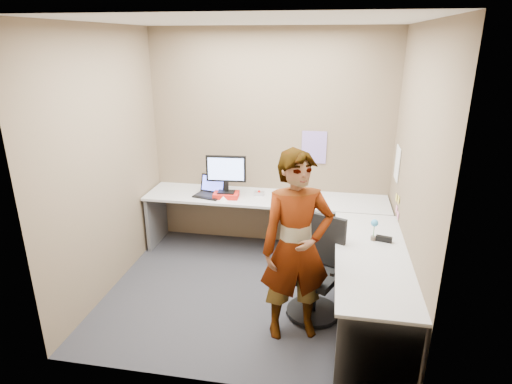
% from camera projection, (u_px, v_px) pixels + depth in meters
% --- Properties ---
extents(ground, '(3.00, 3.00, 0.00)m').
position_uv_depth(ground, '(251.00, 292.00, 4.57)').
color(ground, '#232227').
rests_on(ground, ground).
extents(wall_back, '(3.00, 0.00, 3.00)m').
position_uv_depth(wall_back, '(270.00, 141.00, 5.32)').
color(wall_back, brown).
rests_on(wall_back, ground).
extents(wall_right, '(0.00, 2.70, 2.70)m').
position_uv_depth(wall_right, '(413.00, 180.00, 3.86)').
color(wall_right, brown).
rests_on(wall_right, ground).
extents(wall_left, '(0.00, 2.70, 2.70)m').
position_uv_depth(wall_left, '(106.00, 164.00, 4.36)').
color(wall_left, brown).
rests_on(wall_left, ground).
extents(ceiling, '(3.00, 3.00, 0.00)m').
position_uv_depth(ceiling, '(249.00, 20.00, 3.66)').
color(ceiling, white).
rests_on(ceiling, wall_back).
extents(desk, '(2.98, 2.58, 0.73)m').
position_uv_depth(desk, '(296.00, 230.00, 4.66)').
color(desk, '#BEBEBE').
rests_on(desk, ground).
extents(paper_ream, '(0.32, 0.24, 0.06)m').
position_uv_depth(paper_ream, '(226.00, 195.00, 5.21)').
color(paper_ream, red).
rests_on(paper_ream, desk).
extents(monitor, '(0.48, 0.16, 0.46)m').
position_uv_depth(monitor, '(226.00, 171.00, 5.12)').
color(monitor, black).
rests_on(monitor, paper_ream).
extents(laptop, '(0.39, 0.35, 0.24)m').
position_uv_depth(laptop, '(210.00, 190.00, 5.27)').
color(laptop, black).
rests_on(laptop, desk).
extents(trackball_mouse, '(0.12, 0.08, 0.07)m').
position_uv_depth(trackball_mouse, '(259.00, 193.00, 5.27)').
color(trackball_mouse, '#B7B7BC').
rests_on(trackball_mouse, desk).
extents(origami, '(0.10, 0.10, 0.06)m').
position_uv_depth(origami, '(223.00, 199.00, 5.09)').
color(origami, white).
rests_on(origami, desk).
extents(stapler, '(0.16, 0.08, 0.05)m').
position_uv_depth(stapler, '(384.00, 239.00, 4.06)').
color(stapler, black).
rests_on(stapler, desk).
extents(flower, '(0.07, 0.07, 0.22)m').
position_uv_depth(flower, '(374.00, 227.00, 4.05)').
color(flower, brown).
rests_on(flower, desk).
extents(calendar_purple, '(0.30, 0.01, 0.40)m').
position_uv_depth(calendar_purple, '(314.00, 147.00, 5.23)').
color(calendar_purple, '#846BB7').
rests_on(calendar_purple, wall_back).
extents(calendar_white, '(0.01, 0.28, 0.38)m').
position_uv_depth(calendar_white, '(397.00, 163.00, 4.73)').
color(calendar_white, white).
rests_on(calendar_white, wall_right).
extents(sticky_note_a, '(0.01, 0.07, 0.07)m').
position_uv_depth(sticky_note_a, '(398.00, 200.00, 4.51)').
color(sticky_note_a, '#F2E059').
rests_on(sticky_note_a, wall_right).
extents(sticky_note_b, '(0.01, 0.07, 0.07)m').
position_uv_depth(sticky_note_b, '(396.00, 209.00, 4.60)').
color(sticky_note_b, pink).
rests_on(sticky_note_b, wall_right).
extents(sticky_note_c, '(0.01, 0.07, 0.07)m').
position_uv_depth(sticky_note_c, '(398.00, 215.00, 4.50)').
color(sticky_note_c, pink).
rests_on(sticky_note_c, wall_right).
extents(sticky_note_d, '(0.01, 0.07, 0.07)m').
position_uv_depth(sticky_note_d, '(396.00, 198.00, 4.66)').
color(sticky_note_d, '#F2E059').
rests_on(sticky_note_d, wall_right).
extents(office_chair, '(0.56, 0.56, 0.96)m').
position_uv_depth(office_chair, '(317.00, 277.00, 4.11)').
color(office_chair, black).
rests_on(office_chair, ground).
extents(person, '(0.73, 0.59, 1.72)m').
position_uv_depth(person, '(296.00, 248.00, 3.67)').
color(person, '#999399').
rests_on(person, ground).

